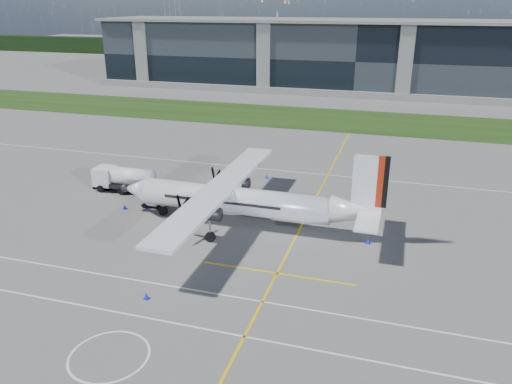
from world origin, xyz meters
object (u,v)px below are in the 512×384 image
at_px(turboprop_aircraft, 245,186).
at_px(safety_cone_fwd, 125,207).
at_px(pylon_west, 173,13).
at_px(safety_cone_nose_stbd, 146,206).
at_px(safety_cone_portwing, 146,296).
at_px(safety_cone_tail, 368,241).
at_px(fuel_tanker_truck, 121,179).
at_px(ground_crew_person, 196,192).
at_px(baggage_tug, 155,199).
at_px(safety_cone_stbdwing, 267,176).

bearing_deg(turboprop_aircraft, safety_cone_fwd, 178.72).
height_order(pylon_west, safety_cone_nose_stbd, pylon_west).
distance_m(turboprop_aircraft, safety_cone_portwing, 14.25).
xyz_separation_m(pylon_west, safety_cone_tail, (89.18, -148.89, -14.75)).
height_order(safety_cone_tail, safety_cone_nose_stbd, same).
xyz_separation_m(fuel_tanker_truck, ground_crew_person, (8.97, -0.22, -0.43)).
bearing_deg(baggage_tug, turboprop_aircraft, -9.90).
relative_size(safety_cone_fwd, safety_cone_stbdwing, 1.00).
bearing_deg(ground_crew_person, baggage_tug, 146.99).
height_order(pylon_west, safety_cone_tail, pylon_west).
height_order(ground_crew_person, safety_cone_portwing, ground_crew_person).
relative_size(ground_crew_person, safety_cone_stbdwing, 3.68).
distance_m(turboprop_aircraft, fuel_tanker_truck, 16.57).
height_order(turboprop_aircraft, fuel_tanker_truck, turboprop_aircraft).
bearing_deg(safety_cone_stbdwing, safety_cone_tail, -46.89).
bearing_deg(safety_cone_fwd, safety_cone_tail, -1.66).
xyz_separation_m(pylon_west, fuel_tanker_truck, (62.28, -143.79, -13.65)).
bearing_deg(safety_cone_portwing, pylon_west, 114.89).
height_order(safety_cone_nose_stbd, safety_cone_stbdwing, same).
distance_m(fuel_tanker_truck, safety_cone_nose_stbd, 6.22).
distance_m(safety_cone_portwing, safety_cone_nose_stbd, 16.60).
bearing_deg(safety_cone_fwd, pylon_west, 113.78).
xyz_separation_m(turboprop_aircraft, safety_cone_stbdwing, (-1.63, 13.29, -3.61)).
relative_size(fuel_tanker_truck, safety_cone_nose_stbd, 14.42).
relative_size(safety_cone_fwd, safety_cone_portwing, 1.00).
xyz_separation_m(turboprop_aircraft, baggage_tug, (-10.10, 1.76, -3.06)).
height_order(turboprop_aircraft, safety_cone_tail, turboprop_aircraft).
bearing_deg(safety_cone_tail, safety_cone_fwd, 178.34).
bearing_deg(fuel_tanker_truck, safety_cone_nose_stbd, -36.23).
bearing_deg(safety_cone_tail, safety_cone_portwing, -136.93).
xyz_separation_m(safety_cone_fwd, safety_cone_nose_stbd, (1.92, 0.80, 0.00)).
bearing_deg(safety_cone_nose_stbd, turboprop_aircraft, -5.73).
height_order(ground_crew_person, safety_cone_tail, ground_crew_person).
xyz_separation_m(ground_crew_person, safety_cone_tail, (17.92, -4.89, -0.67)).
relative_size(pylon_west, fuel_tanker_truck, 4.16).
xyz_separation_m(fuel_tanker_truck, baggage_tug, (5.60, -2.93, -0.55)).
xyz_separation_m(fuel_tanker_truck, safety_cone_portwing, (12.89, -18.20, -1.10)).
xyz_separation_m(safety_cone_fwd, safety_cone_portwing, (9.87, -13.78, 0.00)).
distance_m(pylon_west, safety_cone_stbdwing, 155.96).
bearing_deg(ground_crew_person, fuel_tanker_truck, 106.79).
bearing_deg(safety_cone_stbdwing, baggage_tug, -126.30).
bearing_deg(safety_cone_nose_stbd, fuel_tanker_truck, 143.77).
bearing_deg(safety_cone_fwd, baggage_tug, 29.80).
bearing_deg(fuel_tanker_truck, safety_cone_portwing, -54.69).
distance_m(baggage_tug, safety_cone_tail, 21.41).
bearing_deg(safety_cone_tail, pylon_west, 120.92).
xyz_separation_m(baggage_tug, safety_cone_portwing, (7.29, -15.26, -0.55)).
xyz_separation_m(safety_cone_nose_stbd, safety_cone_stbdwing, (9.13, 12.21, 0.00)).
xyz_separation_m(safety_cone_tail, safety_cone_portwing, (-14.00, -13.09, 0.00)).
bearing_deg(safety_cone_portwing, ground_crew_person, 102.28).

